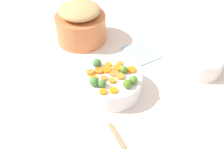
{
  "coord_description": "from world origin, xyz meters",
  "views": [
    {
      "loc": [
        0.58,
        -0.53,
        0.79
      ],
      "look_at": [
        0.03,
        0.0,
        0.11
      ],
      "focal_mm": 43.22,
      "sensor_mm": 36.0,
      "label": 1
    }
  ],
  "objects": [
    {
      "name": "serving_bowl_carrots",
      "position": [
        0.03,
        0.0,
        0.06
      ],
      "size": [
        0.23,
        0.23,
        0.08
      ],
      "primitive_type": "cylinder",
      "color": "white",
      "rests_on": "tabletop"
    },
    {
      "name": "dish_towel",
      "position": [
        -0.05,
        0.28,
        0.02
      ],
      "size": [
        0.18,
        0.16,
        0.01
      ],
      "primitive_type": "cube",
      "rotation": [
        0.0,
        0.0,
        -0.24
      ],
      "color": "#96ACC2",
      "rests_on": "tabletop"
    },
    {
      "name": "brussels_sprout_4",
      "position": [
        0.11,
        0.03,
        0.11
      ],
      "size": [
        0.03,
        0.03,
        0.03
      ],
      "primitive_type": "sphere",
      "color": "#568633",
      "rests_on": "serving_bowl_carrots"
    },
    {
      "name": "brussels_sprout_3",
      "position": [
        0.05,
        0.05,
        0.11
      ],
      "size": [
        0.03,
        0.03,
        0.03
      ],
      "primitive_type": "sphere",
      "color": "#5B8525",
      "rests_on": "serving_bowl_carrots"
    },
    {
      "name": "carrot_slice_13",
      "position": [
        -0.03,
        0.04,
        0.1
      ],
      "size": [
        0.04,
        0.04,
        0.01
      ],
      "primitive_type": "cylinder",
      "rotation": [
        0.0,
        0.0,
        2.54
      ],
      "color": "orange",
      "rests_on": "serving_bowl_carrots"
    },
    {
      "name": "tabletop",
      "position": [
        0.0,
        0.0,
        0.01
      ],
      "size": [
        2.4,
        2.4,
        0.02
      ],
      "primitive_type": "cube",
      "color": "silver",
      "rests_on": "ground"
    },
    {
      "name": "casserole_dish",
      "position": [
        0.2,
        0.37,
        0.06
      ],
      "size": [
        0.2,
        0.2,
        0.08
      ],
      "primitive_type": "cylinder",
      "color": "white",
      "rests_on": "tabletop"
    },
    {
      "name": "carrot_slice_12",
      "position": [
        -0.01,
        0.01,
        0.1
      ],
      "size": [
        0.05,
        0.05,
        0.01
      ],
      "primitive_type": "cylinder",
      "rotation": [
        0.0,
        0.0,
        2.87
      ],
      "color": "orange",
      "rests_on": "serving_bowl_carrots"
    },
    {
      "name": "carrot_slice_1",
      "position": [
        0.06,
        0.08,
        0.1
      ],
      "size": [
        0.05,
        0.05,
        0.01
      ],
      "primitive_type": "cylinder",
      "rotation": [
        0.0,
        0.0,
        3.82
      ],
      "color": "orange",
      "rests_on": "serving_bowl_carrots"
    },
    {
      "name": "brussels_sprout_2",
      "position": [
        0.02,
        -0.08,
        0.12
      ],
      "size": [
        0.04,
        0.04,
        0.04
      ],
      "primitive_type": "sphere",
      "color": "#4C8138",
      "rests_on": "serving_bowl_carrots"
    },
    {
      "name": "brussels_sprout_5",
      "position": [
        -0.05,
        0.0,
        0.12
      ],
      "size": [
        0.04,
        0.04,
        0.04
      ],
      "primitive_type": "sphere",
      "color": "#427441",
      "rests_on": "serving_bowl_carrots"
    },
    {
      "name": "carrot_slice_5",
      "position": [
        -0.04,
        -0.05,
        0.1
      ],
      "size": [
        0.04,
        0.04,
        0.01
      ],
      "primitive_type": "cylinder",
      "rotation": [
        0.0,
        0.0,
        2.05
      ],
      "color": "orange",
      "rests_on": "serving_bowl_carrots"
    },
    {
      "name": "carrot_slice_10",
      "position": [
        -0.02,
        -0.02,
        0.1
      ],
      "size": [
        0.05,
        0.05,
        0.01
      ],
      "primitive_type": "cylinder",
      "rotation": [
        0.0,
        0.0,
        0.73
      ],
      "color": "orange",
      "rests_on": "serving_bowl_carrots"
    },
    {
      "name": "carrot_slice_3",
      "position": [
        0.05,
        -0.02,
        0.1
      ],
      "size": [
        0.03,
        0.03,
        0.01
      ],
      "primitive_type": "cylinder",
      "rotation": [
        0.0,
        0.0,
        3.12
      ],
      "color": "orange",
      "rests_on": "serving_bowl_carrots"
    },
    {
      "name": "metal_pot",
      "position": [
        -0.34,
        0.15,
        0.09
      ],
      "size": [
        0.24,
        0.24,
        0.13
      ],
      "primitive_type": "cylinder",
      "color": "#CE7444",
      "rests_on": "tabletop"
    },
    {
      "name": "carrot_slice_7",
      "position": [
        -0.01,
        -0.06,
        0.1
      ],
      "size": [
        0.03,
        0.03,
        0.01
      ],
      "primitive_type": "cylinder",
      "rotation": [
        0.0,
        0.0,
        6.19
      ],
      "color": "orange",
      "rests_on": "serving_bowl_carrots"
    },
    {
      "name": "carrot_slice_4",
      "position": [
        0.07,
        -0.08,
        0.1
      ],
      "size": [
        0.03,
        0.03,
        0.01
      ],
      "primitive_type": "cylinder",
      "rotation": [
        0.0,
        0.0,
        4.52
      ],
      "color": "orange",
      "rests_on": "serving_bowl_carrots"
    },
    {
      "name": "brussels_sprout_0",
      "position": [
        0.05,
        -0.06,
        0.11
      ],
      "size": [
        0.03,
        0.03,
        0.03
      ],
      "primitive_type": "sphere",
      "color": "#497F38",
      "rests_on": "serving_bowl_carrots"
    },
    {
      "name": "carrot_slice_6",
      "position": [
        0.02,
        -0.03,
        0.1
      ],
      "size": [
        0.03,
        0.03,
        0.01
      ],
      "primitive_type": "cylinder",
      "rotation": [
        0.0,
        0.0,
        3.23
      ],
      "color": "orange",
      "rests_on": "serving_bowl_carrots"
    },
    {
      "name": "stuffing_mound",
      "position": [
        -0.34,
        0.15,
        0.18
      ],
      "size": [
        0.2,
        0.2,
        0.06
      ],
      "primitive_type": "ellipsoid",
      "color": "tan",
      "rests_on": "metal_pot"
    },
    {
      "name": "carrot_slice_0",
      "position": [
        0.02,
        0.05,
        0.1
      ],
      "size": [
        0.04,
        0.04,
        0.01
      ],
      "primitive_type": "cylinder",
      "rotation": [
        0.0,
        0.0,
        4.68
      ],
      "color": "orange",
      "rests_on": "serving_bowl_carrots"
    },
    {
      "name": "carrot_slice_9",
      "position": [
        0.03,
        0.02,
        0.1
      ],
      "size": [
        0.05,
        0.05,
        0.01
      ],
      "primitive_type": "cylinder",
      "rotation": [
        0.0,
        0.0,
        2.68
      ],
      "color": "orange",
      "rests_on": "serving_bowl_carrots"
    },
    {
      "name": "carrot_slice_8",
      "position": [
        0.09,
        -0.05,
        0.1
      ],
      "size": [
        0.04,
        0.04,
        0.01
      ],
      "primitive_type": "cylinder",
      "rotation": [
        0.0,
        0.0,
        2.4
      ],
      "color": "orange",
      "rests_on": "serving_bowl_carrots"
    },
    {
      "name": "brussels_sprout_1",
      "position": [
        0.11,
        -0.0,
        0.11
      ],
      "size": [
        0.03,
        0.03,
        0.03
      ],
      "primitive_type": "sphere",
      "color": "#568427",
      "rests_on": "serving_bowl_carrots"
    },
    {
      "name": "carrot_slice_2",
      "position": [
        0.0,
        0.08,
        0.1
      ],
      "size": [
        0.03,
        0.03,
        0.01
      ],
      "primitive_type": "cylinder",
      "rotation": [
        0.0,
        0.0,
        1.41
      ],
      "color": "orange",
      "rests_on": "serving_bowl_carrots"
    },
    {
      "name": "carrot_slice_11",
      "position": [
        0.06,
        0.02,
        0.1
      ],
      "size": [
        0.04,
        0.04,
        0.01
      ],
      "primitive_type": "cylinder",
      "rotation": [
        0.0,
        0.0,
        0.82
      ],
      "color": "orange",
      "rests_on": "serving_bowl_carrots"
    }
  ]
}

